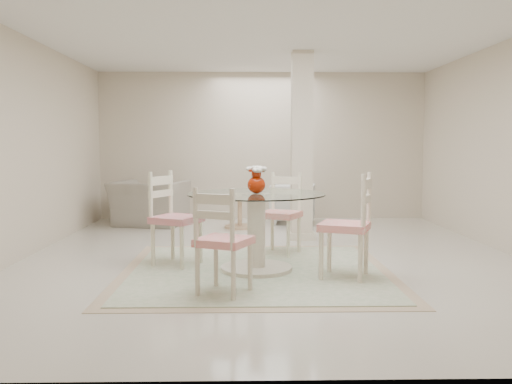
{
  "coord_description": "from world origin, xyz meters",
  "views": [
    {
      "loc": [
        -0.32,
        -6.55,
        1.37
      ],
      "look_at": [
        -0.2,
        -0.57,
        0.85
      ],
      "focal_mm": 38.0,
      "sensor_mm": 36.0,
      "label": 1
    }
  ],
  "objects_px": {
    "dining_chair_east": "(352,218)",
    "recliner_taupe": "(150,203)",
    "dining_table": "(256,232)",
    "column": "(302,146)",
    "dining_chair_west": "(171,211)",
    "red_vase": "(257,179)",
    "side_table": "(240,213)",
    "dining_chair_south": "(220,233)",
    "dining_chair_north": "(282,207)",
    "armchair_white": "(293,203)"
  },
  "relations": [
    {
      "from": "dining_chair_east",
      "to": "dining_chair_west",
      "type": "height_order",
      "value": "dining_chair_east"
    },
    {
      "from": "column",
      "to": "dining_chair_west",
      "type": "distance_m",
      "value": 2.5
    },
    {
      "from": "dining_table",
      "to": "red_vase",
      "type": "bearing_deg",
      "value": -33.69
    },
    {
      "from": "red_vase",
      "to": "dining_chair_west",
      "type": "height_order",
      "value": "dining_chair_west"
    },
    {
      "from": "dining_chair_south",
      "to": "dining_chair_west",
      "type": "bearing_deg",
      "value": -40.08
    },
    {
      "from": "dining_chair_south",
      "to": "red_vase",
      "type": "bearing_deg",
      "value": -85.35
    },
    {
      "from": "dining_table",
      "to": "dining_chair_north",
      "type": "height_order",
      "value": "dining_chair_north"
    },
    {
      "from": "dining_table",
      "to": "recliner_taupe",
      "type": "height_order",
      "value": "dining_table"
    },
    {
      "from": "red_vase",
      "to": "dining_chair_west",
      "type": "relative_size",
      "value": 0.25
    },
    {
      "from": "column",
      "to": "dining_chair_west",
      "type": "height_order",
      "value": "column"
    },
    {
      "from": "dining_chair_east",
      "to": "dining_chair_south",
      "type": "relative_size",
      "value": 1.09
    },
    {
      "from": "red_vase",
      "to": "side_table",
      "type": "distance_m",
      "value": 3.2
    },
    {
      "from": "column",
      "to": "recliner_taupe",
      "type": "height_order",
      "value": "column"
    },
    {
      "from": "dining_chair_west",
      "to": "dining_chair_south",
      "type": "distance_m",
      "value": 1.45
    },
    {
      "from": "column",
      "to": "side_table",
      "type": "height_order",
      "value": "column"
    },
    {
      "from": "dining_table",
      "to": "dining_chair_east",
      "type": "height_order",
      "value": "dining_chair_east"
    },
    {
      "from": "dining_table",
      "to": "dining_chair_west",
      "type": "relative_size",
      "value": 1.25
    },
    {
      "from": "dining_table",
      "to": "dining_chair_north",
      "type": "bearing_deg",
      "value": 70.23
    },
    {
      "from": "recliner_taupe",
      "to": "dining_table",
      "type": "bearing_deg",
      "value": 130.82
    },
    {
      "from": "dining_chair_east",
      "to": "armchair_white",
      "type": "distance_m",
      "value": 4.02
    },
    {
      "from": "red_vase",
      "to": "recliner_taupe",
      "type": "relative_size",
      "value": 0.25
    },
    {
      "from": "red_vase",
      "to": "dining_chair_west",
      "type": "xyz_separation_m",
      "value": [
        -0.97,
        0.35,
        -0.38
      ]
    },
    {
      "from": "dining_chair_north",
      "to": "armchair_white",
      "type": "distance_m",
      "value": 2.73
    },
    {
      "from": "red_vase",
      "to": "dining_chair_west",
      "type": "distance_m",
      "value": 1.1
    },
    {
      "from": "armchair_white",
      "to": "dining_chair_east",
      "type": "bearing_deg",
      "value": 103.49
    },
    {
      "from": "dining_chair_south",
      "to": "dining_chair_north",
      "type": "bearing_deg",
      "value": -85.17
    },
    {
      "from": "dining_chair_south",
      "to": "column",
      "type": "bearing_deg",
      "value": -84.47
    },
    {
      "from": "dining_chair_east",
      "to": "dining_chair_north",
      "type": "bearing_deg",
      "value": -133.62
    },
    {
      "from": "dining_table",
      "to": "dining_chair_east",
      "type": "bearing_deg",
      "value": -19.4
    },
    {
      "from": "dining_table",
      "to": "dining_chair_north",
      "type": "distance_m",
      "value": 1.03
    },
    {
      "from": "side_table",
      "to": "dining_chair_north",
      "type": "bearing_deg",
      "value": -75.37
    },
    {
      "from": "dining_chair_east",
      "to": "recliner_taupe",
      "type": "height_order",
      "value": "dining_chair_east"
    },
    {
      "from": "column",
      "to": "dining_chair_west",
      "type": "xyz_separation_m",
      "value": [
        -1.67,
        -1.72,
        -0.73
      ]
    },
    {
      "from": "dining_chair_east",
      "to": "armchair_white",
      "type": "relative_size",
      "value": 1.56
    },
    {
      "from": "dining_table",
      "to": "dining_chair_south",
      "type": "bearing_deg",
      "value": -109.65
    },
    {
      "from": "dining_table",
      "to": "side_table",
      "type": "bearing_deg",
      "value": 93.9
    },
    {
      "from": "dining_chair_east",
      "to": "recliner_taupe",
      "type": "bearing_deg",
      "value": -123.41
    },
    {
      "from": "recliner_taupe",
      "to": "side_table",
      "type": "relative_size",
      "value": 2.13
    },
    {
      "from": "dining_chair_east",
      "to": "side_table",
      "type": "bearing_deg",
      "value": -140.23
    },
    {
      "from": "dining_chair_north",
      "to": "dining_chair_west",
      "type": "height_order",
      "value": "dining_chair_west"
    },
    {
      "from": "dining_chair_north",
      "to": "recliner_taupe",
      "type": "height_order",
      "value": "dining_chair_north"
    },
    {
      "from": "dining_chair_west",
      "to": "side_table",
      "type": "xyz_separation_m",
      "value": [
        0.75,
        2.75,
        -0.37
      ]
    },
    {
      "from": "recliner_taupe",
      "to": "armchair_white",
      "type": "relative_size",
      "value": 1.51
    },
    {
      "from": "red_vase",
      "to": "dining_chair_east",
      "type": "bearing_deg",
      "value": -19.34
    },
    {
      "from": "dining_table",
      "to": "dining_chair_west",
      "type": "distance_m",
      "value": 1.04
    },
    {
      "from": "dining_chair_south",
      "to": "armchair_white",
      "type": "height_order",
      "value": "dining_chair_south"
    },
    {
      "from": "dining_table",
      "to": "red_vase",
      "type": "distance_m",
      "value": 0.57
    },
    {
      "from": "dining_chair_east",
      "to": "armchair_white",
      "type": "height_order",
      "value": "dining_chair_east"
    },
    {
      "from": "armchair_white",
      "to": "side_table",
      "type": "height_order",
      "value": "armchair_white"
    },
    {
      "from": "dining_table",
      "to": "recliner_taupe",
      "type": "distance_m",
      "value": 3.86
    }
  ]
}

